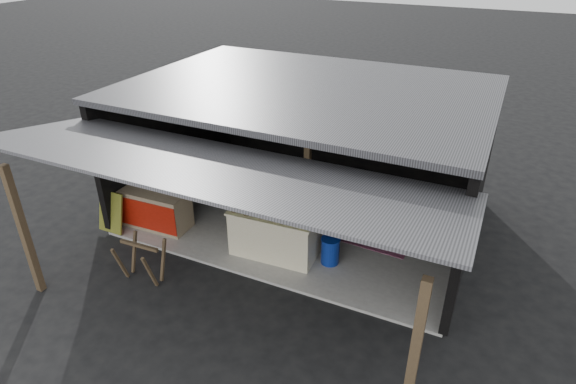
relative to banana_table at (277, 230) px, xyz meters
The scene contains 13 objects.
ground 1.10m from the banana_table, 94.17° to the right, with size 80.00×80.00×0.00m, color black.
concrete_slab 1.63m from the banana_table, 92.58° to the left, with size 7.00×5.00×0.06m, color gray.
shophouse 2.43m from the banana_table, 92.11° to the left, with size 7.40×7.29×3.02m.
banana_table is the anchor object (origin of this frame).
banana_pile 0.57m from the banana_table, 90.00° to the left, with size 1.60×0.96×0.19m, color yellow, non-canonical shape.
white_crate 0.78m from the banana_table, 87.56° to the left, with size 0.91×0.64×0.99m.
neighbor_stall 2.81m from the banana_table, behind, with size 1.51×0.73×1.53m.
green_signboard 3.61m from the banana_table, 166.58° to the right, with size 0.60×0.04×0.90m, color black.
sawhorse 2.61m from the banana_table, 135.48° to the right, with size 0.81×0.72×0.80m.
water_barrel 1.13m from the banana_table, ahead, with size 0.35×0.35×0.52m, color navy.
plastic_chair 2.36m from the banana_table, 43.05° to the left, with size 0.49×0.49×0.82m.
magenta_rug 2.17m from the banana_table, 38.30° to the left, with size 1.50×1.00×0.01m, color maroon.
picture_frames 4.18m from the banana_table, 93.43° to the left, with size 1.62×0.04×0.46m.
Camera 1 is at (3.69, -6.17, 5.73)m, focal length 30.00 mm.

